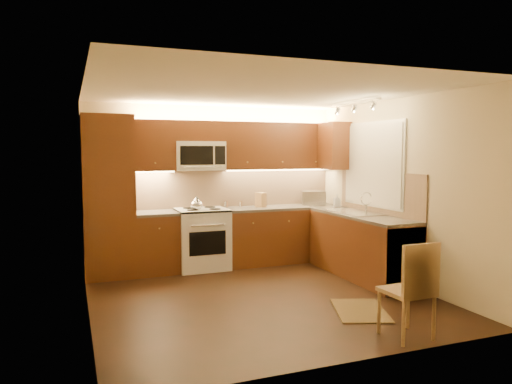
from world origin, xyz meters
name	(u,v)px	position (x,y,z in m)	size (l,w,h in m)	color
floor	(261,297)	(0.00, 0.00, 0.00)	(4.00, 4.00, 0.01)	black
ceiling	(261,91)	(0.00, 0.00, 2.50)	(4.00, 4.00, 0.01)	beige
wall_back	(215,185)	(0.00, 2.00, 1.25)	(4.00, 0.01, 2.50)	beige
wall_front	(350,216)	(0.00, -2.00, 1.25)	(4.00, 0.01, 2.50)	beige
wall_left	(86,202)	(-2.00, 0.00, 1.25)	(0.01, 4.00, 2.50)	beige
wall_right	(397,191)	(2.00, 0.00, 1.25)	(0.01, 4.00, 2.50)	beige
pantry	(108,197)	(-1.65, 1.70, 1.15)	(0.70, 0.60, 2.30)	#4E2510
base_cab_back_left	(156,244)	(-0.99, 1.70, 0.43)	(0.62, 0.60, 0.86)	#4E2510
counter_back_left	(156,213)	(-0.99, 1.70, 0.88)	(0.62, 0.60, 0.04)	#3B3836
base_cab_back_right	(281,235)	(1.04, 1.70, 0.43)	(1.92, 0.60, 0.86)	#4E2510
counter_back_right	(282,208)	(1.04, 1.70, 0.88)	(1.92, 0.60, 0.04)	#3B3836
base_cab_right	(361,247)	(1.70, 0.40, 0.43)	(0.60, 2.00, 0.86)	#4E2510
counter_right	(362,215)	(1.70, 0.40, 0.88)	(0.60, 2.00, 0.04)	#3B3836
dishwasher	(391,257)	(1.70, -0.30, 0.43)	(0.58, 0.60, 0.84)	silver
backsplash_back	(235,188)	(0.35, 1.99, 1.20)	(3.30, 0.02, 0.60)	tan
backsplash_right	(379,192)	(1.99, 0.40, 1.20)	(0.02, 2.00, 0.60)	tan
upper_cab_back_left	(153,145)	(-0.99, 1.82, 1.88)	(0.62, 0.35, 0.75)	#4E2510
upper_cab_back_right	(279,146)	(1.04, 1.82, 1.88)	(1.92, 0.35, 0.75)	#4E2510
upper_cab_bridge	(198,131)	(-0.30, 1.82, 2.09)	(0.76, 0.35, 0.31)	#4E2510
upper_cab_right_corner	(334,146)	(1.82, 1.40, 1.88)	(0.35, 0.50, 0.75)	#4E2510
stove	(202,239)	(-0.30, 1.68, 0.46)	(0.76, 0.65, 0.92)	silver
microwave	(199,156)	(-0.30, 1.81, 1.72)	(0.76, 0.38, 0.44)	silver
window_frame	(373,164)	(1.99, 0.55, 1.60)	(0.03, 1.44, 1.24)	silver
window_blinds	(372,164)	(1.97, 0.55, 1.60)	(0.02, 1.36, 1.16)	silver
sink	(356,208)	(1.70, 0.55, 0.98)	(0.52, 0.86, 0.15)	silver
faucet	(366,202)	(1.88, 0.55, 1.05)	(0.20, 0.04, 0.30)	silver
track_light_bar	(354,103)	(1.55, 0.40, 2.46)	(0.04, 1.20, 0.03)	silver
kettle	(197,203)	(-0.41, 1.53, 1.03)	(0.18, 0.18, 0.21)	silver
toaster_oven	(313,198)	(1.62, 1.71, 1.02)	(0.39, 0.29, 0.23)	silver
knife_block	(261,200)	(0.69, 1.74, 1.02)	(0.10, 0.17, 0.23)	#926442
spice_jar_a	(225,205)	(0.14, 1.87, 0.95)	(0.04, 0.04, 0.10)	silver
spice_jar_b	(241,204)	(0.39, 1.84, 0.95)	(0.04, 0.04, 0.09)	brown
spice_jar_c	(240,204)	(0.38, 1.83, 0.94)	(0.04, 0.04, 0.09)	silver
spice_jar_d	(226,204)	(0.17, 1.94, 0.95)	(0.05, 0.05, 0.09)	brown
soap_bottle	(337,200)	(1.85, 1.34, 1.00)	(0.09, 0.09, 0.21)	silver
rug	(360,310)	(0.84, -0.90, 0.01)	(0.54, 0.82, 0.01)	black
dining_chair	(407,289)	(0.83, -1.70, 0.47)	(0.42, 0.42, 0.94)	#926442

